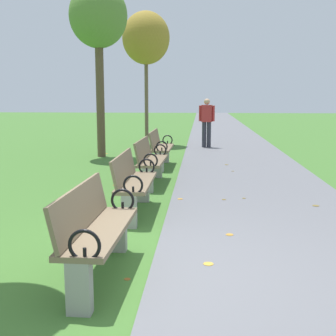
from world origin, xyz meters
The scene contains 10 objects.
ground_plane centered at (0.00, 0.00, 0.00)m, with size 80.00×80.00×0.00m, color #42722D.
paved_walkway centered at (1.50, 18.00, 0.01)m, with size 3.01×44.00×0.02m, color slate.
park_bench_1 centered at (-0.50, -0.14, 0.49)m, with size 0.51×1.61×0.90m.
park_bench_2 centered at (-0.50, 2.24, 0.49)m, with size 0.48×1.60×0.90m.
park_bench_3 centered at (-0.50, 4.44, 0.49)m, with size 0.51×1.61×0.90m.
park_bench_4 centered at (-0.50, 6.61, 0.49)m, with size 0.49×1.60×0.90m.
tree_2 centered at (-2.37, 8.36, 3.84)m, with size 1.60×1.60×4.80m.
tree_3 centered at (-1.45, 11.60, 3.69)m, with size 1.64×1.64×4.61m.
pedestrian_walking centered at (0.67, 10.74, 0.93)m, with size 0.53×0.26×1.62m.
scattered_leaves centered at (-0.02, 4.08, 0.01)m, with size 5.40×9.27×0.02m.
Camera 1 is at (0.50, -4.19, 1.76)m, focal length 47.51 mm.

